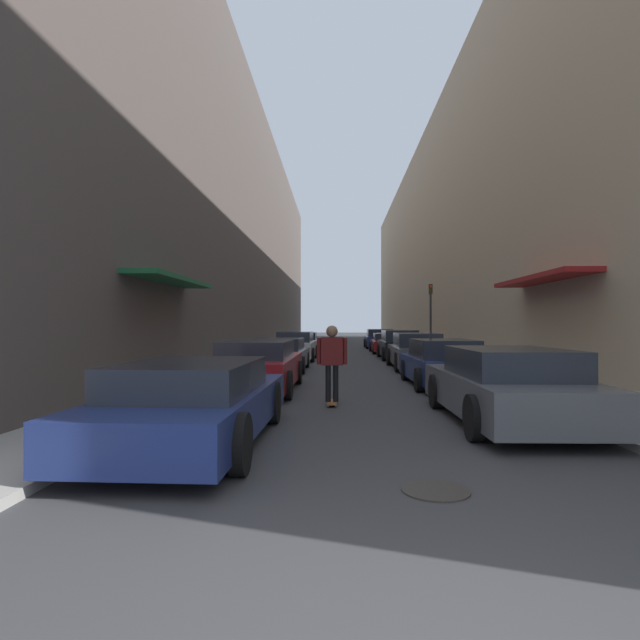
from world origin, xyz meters
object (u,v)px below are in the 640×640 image
object	(u,v)px
parked_car_right_3	(399,345)
traffic_light	(431,312)
parked_car_right_2	(416,351)
manhole_cover	(436,490)
parked_car_left_1	(258,366)
parked_car_right_0	(507,386)
parked_car_left_3	(296,346)
parked_car_right_4	(388,343)
parked_car_right_5	(380,339)
parked_car_right_1	(442,364)
parked_car_left_4	(302,343)
skateboarder	(332,356)
parked_car_left_0	(194,403)
parked_car_left_2	(279,355)

from	to	relation	value
parked_car_right_3	traffic_light	bearing A→B (deg)	-45.47
parked_car_right_2	manhole_cover	world-z (taller)	parked_car_right_2
parked_car_left_1	parked_car_right_0	bearing A→B (deg)	-38.35
parked_car_left_3	parked_car_right_4	world-z (taller)	parked_car_left_3
parked_car_right_0	parked_car_right_5	size ratio (longest dim) A/B	1.18
parked_car_right_1	parked_car_right_3	size ratio (longest dim) A/B	0.96
parked_car_left_4	parked_car_right_5	bearing A→B (deg)	51.69
parked_car_left_4	parked_car_right_4	distance (m)	5.12
parked_car_left_3	parked_car_right_5	world-z (taller)	parked_car_right_5
parked_car_left_3	parked_car_right_1	world-z (taller)	parked_car_left_3
parked_car_right_5	parked_car_right_0	bearing A→B (deg)	-90.08
skateboarder	parked_car_right_4	bearing A→B (deg)	80.77
parked_car_left_0	manhole_cover	distance (m)	3.62
parked_car_right_4	parked_car_right_5	world-z (taller)	parked_car_right_5
parked_car_left_2	traffic_light	size ratio (longest dim) A/B	1.21
parked_car_right_4	parked_car_left_0	bearing A→B (deg)	-102.54
parked_car_right_3	parked_car_right_5	xyz separation A→B (m)	(-0.02, 10.93, -0.03)
parked_car_left_1	parked_car_left_0	bearing A→B (deg)	-90.19
parked_car_left_1	parked_car_right_2	world-z (taller)	parked_car_right_2
parked_car_left_3	parked_car_left_4	size ratio (longest dim) A/B	0.95
parked_car_left_0	parked_car_right_0	world-z (taller)	parked_car_right_0
parked_car_left_1	parked_car_right_1	distance (m)	5.05
parked_car_left_2	parked_car_left_0	bearing A→B (deg)	-89.51
parked_car_left_0	parked_car_left_4	size ratio (longest dim) A/B	1.10
parked_car_left_1	parked_car_right_4	xyz separation A→B (m)	(5.00, 16.95, -0.07)
parked_car_right_1	parked_car_right_2	size ratio (longest dim) A/B	0.91
parked_car_left_0	parked_car_right_4	xyz separation A→B (m)	(5.02, 22.57, -0.03)
parked_car_left_2	parked_car_left_4	size ratio (longest dim) A/B	0.95
parked_car_left_2	parked_car_right_3	distance (m)	8.05
parked_car_right_4	skateboarder	bearing A→B (deg)	-99.23
parked_car_left_4	parked_car_right_1	world-z (taller)	parked_car_right_1
parked_car_left_3	parked_car_right_5	xyz separation A→B (m)	(4.94, 11.78, -0.01)
parked_car_left_3	traffic_light	bearing A→B (deg)	-4.26
parked_car_left_0	parked_car_left_3	bearing A→B (deg)	89.78
parked_car_left_1	parked_car_left_2	bearing A→B (deg)	91.18
parked_car_left_0	parked_car_right_5	world-z (taller)	parked_car_right_5
parked_car_right_4	skateboarder	xyz separation A→B (m)	(-3.10, -19.07, 0.47)
parked_car_right_4	parked_car_right_1	bearing A→B (deg)	-90.35
parked_car_left_3	parked_car_right_4	size ratio (longest dim) A/B	0.90
parked_car_left_4	parked_car_right_1	xyz separation A→B (m)	(4.98, -15.06, 0.02)
manhole_cover	skateboarder	bearing A→B (deg)	101.84
parked_car_left_0	parked_car_left_1	size ratio (longest dim) A/B	1.01
parked_car_left_2	parked_car_left_3	xyz separation A→B (m)	(0.16, 5.36, 0.07)
parked_car_right_0	parked_car_right_2	xyz separation A→B (m)	(0.06, 10.38, 0.03)
parked_car_left_1	parked_car_right_5	distance (m)	23.20
parked_car_left_0	parked_car_right_0	distance (m)	5.25
parked_car_left_0	parked_car_right_1	size ratio (longest dim) A/B	1.12
parked_car_right_1	parked_car_left_2	bearing A→B (deg)	139.29
parked_car_left_0	manhole_cover	bearing A→B (deg)	-31.55
parked_car_left_0	manhole_cover	xyz separation A→B (m)	(3.05, -1.87, -0.59)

